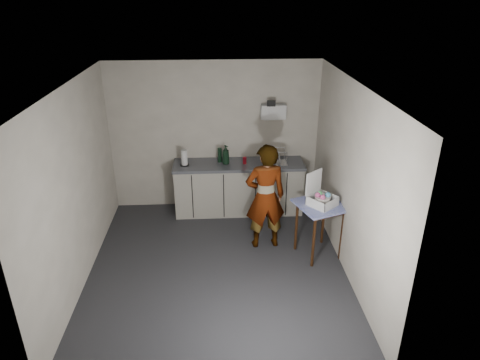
{
  "coord_description": "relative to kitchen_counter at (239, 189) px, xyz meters",
  "views": [
    {
      "loc": [
        0.03,
        -5.08,
        3.68
      ],
      "look_at": [
        0.35,
        0.45,
        1.16
      ],
      "focal_mm": 32.0,
      "sensor_mm": 36.0,
      "label": 1
    }
  ],
  "objects": [
    {
      "name": "soap_bottle",
      "position": [
        -0.22,
        -0.01,
        0.65
      ],
      "size": [
        0.18,
        0.18,
        0.33
      ],
      "primitive_type": "imported",
      "rotation": [
        0.0,
        0.0,
        0.63
      ],
      "color": "black",
      "rests_on": "kitchen_counter"
    },
    {
      "name": "wall_right",
      "position": [
        1.39,
        -1.7,
        0.87
      ],
      "size": [
        0.02,
        4.0,
        2.6
      ],
      "primitive_type": "cube",
      "color": "#B6AD9E",
      "rests_on": "ground"
    },
    {
      "name": "wall_back",
      "position": [
        -0.4,
        0.29,
        0.87
      ],
      "size": [
        3.6,
        0.02,
        2.6
      ],
      "primitive_type": "cube",
      "color": "#B6AD9E",
      "rests_on": "ground"
    },
    {
      "name": "wall_shelf",
      "position": [
        0.6,
        0.22,
        1.32
      ],
      "size": [
        0.42,
        0.18,
        0.37
      ],
      "color": "white",
      "rests_on": "ground"
    },
    {
      "name": "side_table",
      "position": [
        1.1,
        -1.44,
        0.3
      ],
      "size": [
        0.83,
        0.83,
        0.84
      ],
      "rotation": [
        0.0,
        0.0,
        0.35
      ],
      "color": "#311C0B",
      "rests_on": "ground"
    },
    {
      "name": "kitchen_counter",
      "position": [
        0.0,
        0.0,
        0.0
      ],
      "size": [
        2.24,
        0.62,
        0.91
      ],
      "color": "black",
      "rests_on": "ground"
    },
    {
      "name": "wall_left",
      "position": [
        -2.19,
        -1.7,
        0.87
      ],
      "size": [
        0.02,
        4.0,
        2.6
      ],
      "primitive_type": "cube",
      "color": "#B6AD9E",
      "rests_on": "ground"
    },
    {
      "name": "soda_can",
      "position": [
        0.1,
        -0.03,
        0.54
      ],
      "size": [
        0.06,
        0.06,
        0.12
      ],
      "primitive_type": "cylinder",
      "color": "red",
      "rests_on": "kitchen_counter"
    },
    {
      "name": "paper_towel",
      "position": [
        -0.92,
        -0.04,
        0.61
      ],
      "size": [
        0.15,
        0.15,
        0.27
      ],
      "color": "black",
      "rests_on": "kitchen_counter"
    },
    {
      "name": "bakery_box",
      "position": [
        1.09,
        -1.46,
        0.52
      ],
      "size": [
        0.48,
        0.49,
        0.48
      ],
      "rotation": [
        0.0,
        0.0,
        0.69
      ],
      "color": "white",
      "rests_on": "side_table"
    },
    {
      "name": "standing_man",
      "position": [
        0.33,
        -1.15,
        0.4
      ],
      "size": [
        0.64,
        0.46,
        1.65
      ],
      "primitive_type": "imported",
      "rotation": [
        0.0,
        0.0,
        3.25
      ],
      "color": "#B2A593",
      "rests_on": "ground"
    },
    {
      "name": "ceiling",
      "position": [
        -0.4,
        -1.7,
        2.17
      ],
      "size": [
        3.6,
        4.0,
        0.01
      ],
      "primitive_type": "cube",
      "color": "silver",
      "rests_on": "wall_back"
    },
    {
      "name": "dish_rack",
      "position": [
        0.62,
        -0.06,
        0.54
      ],
      "size": [
        0.37,
        0.28,
        0.26
      ],
      "color": "white",
      "rests_on": "kitchen_counter"
    },
    {
      "name": "ground",
      "position": [
        -0.4,
        -1.7,
        -0.43
      ],
      "size": [
        4.0,
        4.0,
        0.0
      ],
      "primitive_type": "plane",
      "color": "#26262B",
      "rests_on": "ground"
    },
    {
      "name": "dark_bottle",
      "position": [
        -0.32,
        0.08,
        0.61
      ],
      "size": [
        0.07,
        0.07,
        0.25
      ],
      "primitive_type": "cylinder",
      "color": "black",
      "rests_on": "kitchen_counter"
    }
  ]
}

